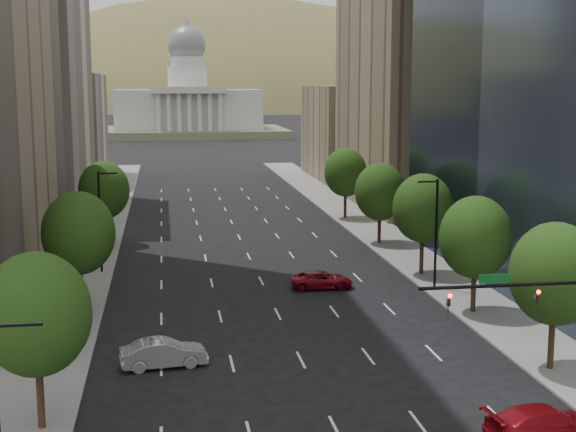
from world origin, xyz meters
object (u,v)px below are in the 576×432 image
capitol (188,109)px  car_silver (164,353)px  traffic_signal (546,316)px  car_red_near (547,424)px  car_red_far (322,280)px

capitol → car_silver: 209.99m
traffic_signal → capitol: size_ratio=0.15×
car_red_near → traffic_signal: bearing=-27.0°
car_red_far → traffic_signal: bearing=-165.6°
car_red_near → car_silver: bearing=48.2°
capitol → car_red_near: bearing=-87.6°
traffic_signal → car_red_near: (-1.16, -2.92, -4.31)m
car_red_far → car_red_near: bearing=-169.0°
traffic_signal → car_red_near: size_ratio=1.54×
capitol → car_red_near: (9.37, -222.63, -7.72)m
traffic_signal → capitol: 219.99m
car_red_near → car_silver: (-17.54, 12.95, -0.02)m
car_silver → capitol: bearing=-10.0°
capitol → car_silver: (-8.17, -209.69, -7.74)m
car_red_near → car_silver: size_ratio=1.17×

